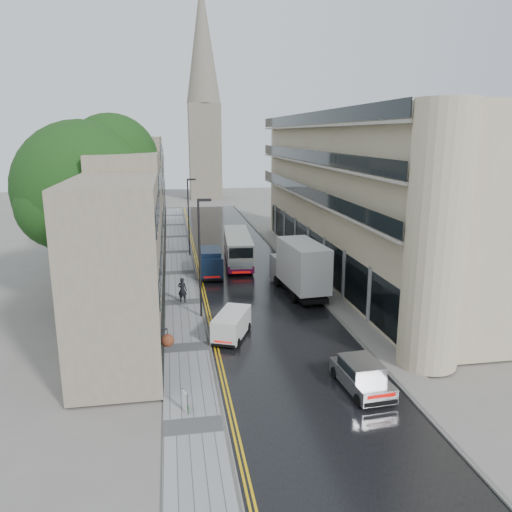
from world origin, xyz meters
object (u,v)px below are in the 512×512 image
object	(u,v)px
tree_near	(85,213)
tree_far	(110,199)
pedestrian	(182,290)
white_van	(214,332)
navy_van	(201,267)
estate_sign	(185,402)
white_lorry	(294,275)
cream_bus	(228,255)
silver_hatchback	(359,391)
lamp_post_near	(200,259)
lamp_post_far	(189,218)

from	to	relation	value
tree_near	tree_far	distance (m)	13.02
tree_far	pedestrian	size ratio (longest dim) A/B	6.54
pedestrian	white_van	bearing A→B (deg)	121.45
navy_van	estate_sign	bearing A→B (deg)	-93.03
tree_far	navy_van	xyz separation A→B (m)	(8.04, -8.22, -4.93)
tree_far	white_lorry	world-z (taller)	tree_far
estate_sign	cream_bus	bearing A→B (deg)	59.08
silver_hatchback	white_lorry	bearing A→B (deg)	83.62
pedestrian	lamp_post_near	bearing A→B (deg)	129.82
pedestrian	tree_near	bearing A→B (deg)	12.32
white_van	silver_hatchback	bearing A→B (deg)	-30.24
tree_near	estate_sign	world-z (taller)	tree_near
tree_far	lamp_post_near	xyz separation A→B (m)	(7.50, -17.07, -2.05)
silver_hatchback	estate_sign	world-z (taller)	silver_hatchback
white_lorry	pedestrian	xyz separation A→B (m)	(-8.22, 1.19, -1.10)
cream_bus	estate_sign	distance (m)	24.57
estate_sign	silver_hatchback	bearing A→B (deg)	-24.55
lamp_post_near	silver_hatchback	bearing A→B (deg)	-55.74
tree_near	lamp_post_near	size ratio (longest dim) A/B	1.71
white_van	lamp_post_far	size ratio (longest dim) A/B	0.47
navy_van	tree_near	bearing A→B (deg)	-147.66
white_lorry	white_van	distance (m)	9.51
pedestrian	lamp_post_far	size ratio (longest dim) A/B	0.24
cream_bus	pedestrian	size ratio (longest dim) A/B	5.47
cream_bus	white_van	distance (m)	16.89
pedestrian	navy_van	bearing A→B (deg)	-87.21
cream_bus	pedestrian	world-z (taller)	cream_bus
tree_far	silver_hatchback	distance (m)	33.47
white_lorry	tree_near	bearing A→B (deg)	167.14
tree_near	white_lorry	xyz separation A→B (m)	(14.85, -2.05, -4.77)
white_lorry	pedestrian	world-z (taller)	white_lorry
tree_far	lamp_post_far	world-z (taller)	tree_far
silver_hatchback	cream_bus	bearing A→B (deg)	93.17
white_lorry	white_van	xyz separation A→B (m)	(-6.58, -6.74, -1.32)
white_van	lamp_post_near	size ratio (longest dim) A/B	0.46
tree_near	lamp_post_near	bearing A→B (deg)	-27.56
lamp_post_near	tree_far	bearing A→B (deg)	121.06
silver_hatchback	pedestrian	xyz separation A→B (m)	(-7.69, 16.04, 0.29)
cream_bus	lamp_post_far	bearing A→B (deg)	122.18
lamp_post_far	tree_far	bearing A→B (deg)	-170.05
lamp_post_near	lamp_post_far	world-z (taller)	lamp_post_near
estate_sign	lamp_post_near	bearing A→B (deg)	63.21
tree_far	white_van	size ratio (longest dim) A/B	3.36
tree_near	silver_hatchback	xyz separation A→B (m)	(14.31, -16.90, -6.16)
lamp_post_near	estate_sign	xyz separation A→B (m)	(-1.50, -12.16, -3.57)
white_lorry	cream_bus	bearing A→B (deg)	105.94
navy_van	lamp_post_near	size ratio (longest dim) A/B	0.62
lamp_post_near	estate_sign	bearing A→B (deg)	-89.71
navy_van	lamp_post_far	distance (m)	9.71
navy_van	lamp_post_far	bearing A→B (deg)	96.00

